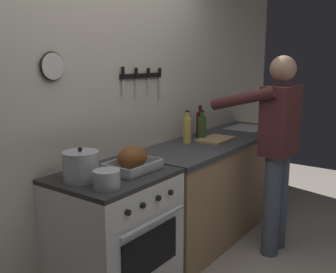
% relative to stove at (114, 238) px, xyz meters
% --- Properties ---
extents(wall_back, '(6.00, 0.13, 2.60)m').
position_rel_stove_xyz_m(wall_back, '(0.22, 0.36, 0.85)').
color(wall_back, beige).
rests_on(wall_back, ground).
extents(counter_block, '(2.03, 0.65, 0.90)m').
position_rel_stove_xyz_m(counter_block, '(1.43, 0.00, 0.01)').
color(counter_block, tan).
rests_on(counter_block, ground).
extents(stove, '(0.76, 0.67, 0.90)m').
position_rel_stove_xyz_m(stove, '(0.00, 0.00, 0.00)').
color(stove, white).
rests_on(stove, ground).
extents(person_cook, '(0.51, 0.63, 1.66)m').
position_rel_stove_xyz_m(person_cook, '(1.32, -0.60, 0.50)').
color(person_cook, '#4C566B').
rests_on(person_cook, ground).
extents(roasting_pan, '(0.35, 0.26, 0.17)m').
position_rel_stove_xyz_m(roasting_pan, '(0.13, -0.06, 0.53)').
color(roasting_pan, '#B7B7BC').
rests_on(roasting_pan, stove).
extents(stock_pot, '(0.22, 0.22, 0.21)m').
position_rel_stove_xyz_m(stock_pot, '(-0.21, 0.06, 0.54)').
color(stock_pot, '#B7B7BC').
rests_on(stock_pot, stove).
extents(saucepan, '(0.16, 0.16, 0.10)m').
position_rel_stove_xyz_m(saucepan, '(-0.22, -0.17, 0.50)').
color(saucepan, '#B7B7BC').
rests_on(saucepan, stove).
extents(cutting_board, '(0.36, 0.24, 0.02)m').
position_rel_stove_xyz_m(cutting_board, '(1.33, -0.03, 0.46)').
color(cutting_board, tan).
rests_on(cutting_board, counter_block).
extents(bottle_olive_oil, '(0.07, 0.07, 0.27)m').
position_rel_stove_xyz_m(bottle_olive_oil, '(1.29, 0.10, 0.56)').
color(bottle_olive_oil, '#385623').
rests_on(bottle_olive_oil, counter_block).
extents(bottle_wine_red, '(0.07, 0.07, 0.30)m').
position_rel_stove_xyz_m(bottle_wine_red, '(1.37, 0.17, 0.58)').
color(bottle_wine_red, '#47141E').
rests_on(bottle_wine_red, counter_block).
extents(bottle_cooking_oil, '(0.07, 0.07, 0.29)m').
position_rel_stove_xyz_m(bottle_cooking_oil, '(1.07, 0.12, 0.57)').
color(bottle_cooking_oil, gold).
rests_on(bottle_cooking_oil, counter_block).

